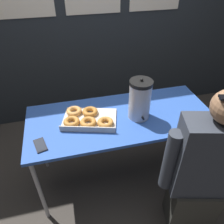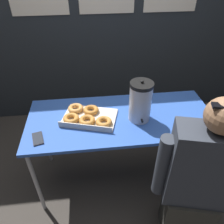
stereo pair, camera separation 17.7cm
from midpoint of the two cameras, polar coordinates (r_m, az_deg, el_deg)
ground_plane at (r=2.37m, az=4.18°, el=-15.99°), size 12.00×12.00×0.00m
back_wall at (r=2.65m, az=0.65°, el=26.18°), size 6.00×0.11×2.76m
folding_table at (r=1.85m, az=5.17°, el=-2.65°), size 1.55×0.66×0.77m
donut_box at (r=1.78m, az=-3.70°, el=-1.32°), size 0.49×0.40×0.06m
coffee_urn at (r=1.72m, az=10.33°, el=2.61°), size 0.18×0.20×0.36m
cell_phone at (r=1.68m, az=-16.00°, el=-6.81°), size 0.11×0.15×0.01m
person_seated at (r=1.69m, az=24.35°, el=-16.70°), size 0.58×0.32×1.30m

